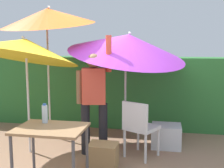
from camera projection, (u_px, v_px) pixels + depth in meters
ground_plane at (108, 155)px, 4.43m from camera, size 24.00×24.00×0.00m
hedge_row at (125, 91)px, 6.04m from camera, size 8.00×0.70×1.48m
umbrella_rainbow at (128, 45)px, 4.83m from camera, size 2.13×2.08×2.24m
umbrella_orange at (25, 48)px, 4.37m from camera, size 1.78×1.75×2.09m
umbrella_yellow at (48, 17)px, 5.04m from camera, size 1.71×1.72×2.55m
person_vendor at (94, 96)px, 4.38m from camera, size 0.56×0.29×1.88m
chair_plastic at (139, 126)px, 4.27m from camera, size 0.59×0.59×0.89m
cooler_box at (166, 136)px, 4.78m from camera, size 0.49×0.43×0.39m
crate_cardboard at (103, 156)px, 3.95m from camera, size 0.40×0.32×0.36m
folding_table at (51, 135)px, 3.26m from camera, size 0.80×0.60×0.78m
bottle_water at (45, 114)px, 3.42m from camera, size 0.07×0.07×0.24m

